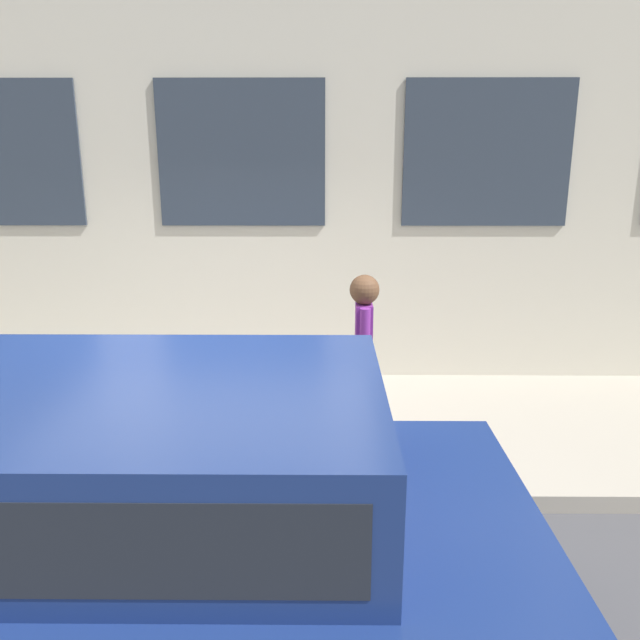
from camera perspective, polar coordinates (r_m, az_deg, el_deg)
name	(u,v)px	position (r m, az deg, el deg)	size (l,w,h in m)	color
ground_plane	(208,512)	(4.94, -10.18, -16.91)	(80.00, 80.00, 0.00)	#47474C
sidewalk	(233,429)	(6.04, -7.99, -9.85)	(2.59, 60.00, 0.14)	#A8A093
fire_hydrant	(276,409)	(5.18, -4.01, -8.11)	(0.28, 0.41, 0.82)	red
person	(363,347)	(5.15, 3.99, -2.46)	(0.37, 0.24, 1.51)	#726651
parked_truck_navy_near	(82,508)	(3.45, -20.91, -15.78)	(1.91, 4.59, 1.54)	black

